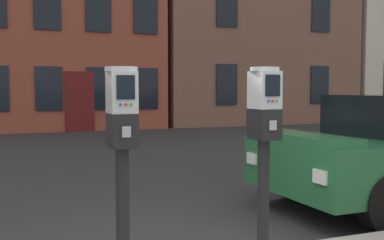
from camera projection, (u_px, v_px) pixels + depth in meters
parking_meter_near_kerb at (122, 138)px, 3.14m from camera, size 0.22×0.25×1.51m
parking_meter_twin_adjacent at (264, 131)px, 3.53m from camera, size 0.22×0.25×1.52m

